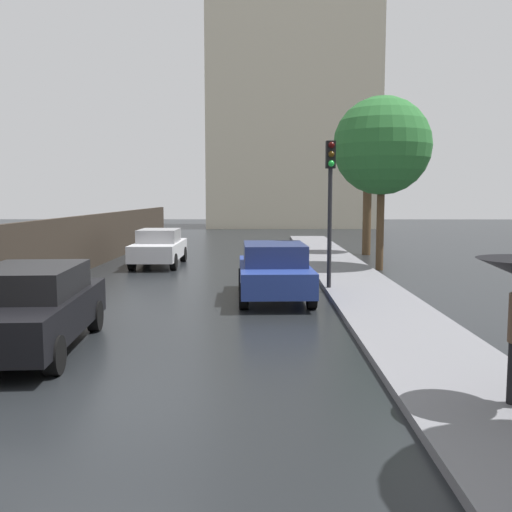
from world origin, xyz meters
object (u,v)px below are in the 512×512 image
(car_blue_far_ahead, at_px, (274,270))
(street_tree_far, at_px, (368,166))
(car_white_near_kerb, at_px, (159,247))
(traffic_light, at_px, (330,186))
(car_black_behind_camera, at_px, (28,307))
(street_tree_near, at_px, (382,146))

(car_blue_far_ahead, distance_m, street_tree_far, 12.73)
(car_white_near_kerb, bearing_deg, traffic_light, 133.21)
(car_white_near_kerb, relative_size, car_blue_far_ahead, 0.99)
(car_white_near_kerb, relative_size, car_black_behind_camera, 0.96)
(car_white_near_kerb, distance_m, street_tree_far, 10.39)
(car_black_behind_camera, relative_size, traffic_light, 1.09)
(traffic_light, height_order, street_tree_near, street_tree_near)
(car_blue_far_ahead, relative_size, car_black_behind_camera, 0.97)
(car_white_near_kerb, bearing_deg, car_blue_far_ahead, 120.60)
(traffic_light, bearing_deg, car_white_near_kerb, 133.88)
(street_tree_near, height_order, street_tree_far, street_tree_near)
(car_white_near_kerb, bearing_deg, street_tree_near, 170.85)
(car_black_behind_camera, height_order, street_tree_far, street_tree_far)
(traffic_light, relative_size, street_tree_near, 0.65)
(car_blue_far_ahead, height_order, car_black_behind_camera, car_blue_far_ahead)
(car_white_near_kerb, height_order, car_black_behind_camera, car_black_behind_camera)
(car_white_near_kerb, xyz_separation_m, street_tree_near, (8.35, -1.25, 3.77))
(car_white_near_kerb, xyz_separation_m, street_tree_far, (8.86, 4.26, 3.37))
(street_tree_near, bearing_deg, car_blue_far_ahead, -123.98)
(traffic_light, distance_m, street_tree_near, 5.69)
(car_blue_far_ahead, xyz_separation_m, street_tree_far, (4.50, 11.43, 3.34))
(car_blue_far_ahead, height_order, street_tree_near, street_tree_near)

